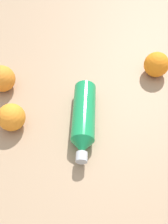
# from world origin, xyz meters

# --- Properties ---
(ground_plane) EXTENTS (2.40, 2.40, 0.00)m
(ground_plane) POSITION_xyz_m (0.00, 0.00, 0.00)
(ground_plane) COLOR #9E7F60
(water_bottle) EXTENTS (0.25, 0.12, 0.07)m
(water_bottle) POSITION_xyz_m (-0.01, 0.03, 0.03)
(water_bottle) COLOR #198C4C
(water_bottle) RESTS_ON ground_plane
(orange_0) EXTENTS (0.08, 0.08, 0.08)m
(orange_0) POSITION_xyz_m (-0.07, 0.22, 0.04)
(orange_0) COLOR orange
(orange_0) RESTS_ON ground_plane
(orange_1) EXTENTS (0.08, 0.08, 0.08)m
(orange_1) POSITION_xyz_m (0.05, 0.32, 0.04)
(orange_1) COLOR orange
(orange_1) RESTS_ON ground_plane
(orange_2) EXTENTS (0.08, 0.08, 0.08)m
(orange_2) POSITION_xyz_m (0.25, -0.14, 0.04)
(orange_2) COLOR orange
(orange_2) RESTS_ON ground_plane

